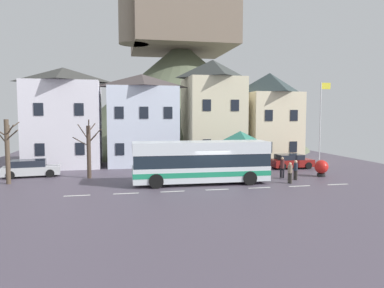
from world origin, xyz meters
name	(u,v)px	position (x,y,z in m)	size (l,w,h in m)	color
ground_plane	(211,185)	(0.00, 0.00, -0.03)	(40.00, 60.00, 0.07)	#514856
townhouse_00	(64,117)	(-11.48, 12.16, 4.75)	(6.79, 6.39, 9.50)	white
townhouse_01	(142,120)	(-4.03, 11.50, 4.48)	(6.72, 5.07, 8.96)	silver
townhouse_02	(213,111)	(3.34, 12.16, 5.34)	(5.62, 6.39, 10.67)	beige
townhouse_03	(269,117)	(9.62, 12.01, 4.72)	(5.38, 6.09, 9.44)	beige
hilltop_castle	(181,90)	(3.01, 29.46, 8.66)	(37.42, 37.42, 23.26)	#5F684F
transit_bus	(201,162)	(-0.59, 0.55, 1.55)	(9.89, 2.81, 3.07)	silver
bus_shelter	(240,139)	(3.65, 4.19, 2.99)	(3.60, 3.60, 3.63)	#473D33
parked_car_00	(31,168)	(-13.39, 6.28, 0.67)	(4.54, 2.29, 1.36)	silver
parked_car_01	(291,161)	(9.37, 6.35, 0.64)	(3.90, 2.04, 1.30)	maroon
parked_car_02	(239,162)	(4.48, 6.89, 0.64)	(4.24, 2.09, 1.29)	navy
pedestrian_00	(290,172)	(5.80, -0.65, 0.84)	(0.34, 0.36, 1.54)	#38332D
pedestrian_01	(296,169)	(6.90, 0.62, 0.82)	(0.32, 0.35, 1.52)	#38332D
pedestrian_02	(282,166)	(6.29, 1.67, 0.92)	(0.32, 0.32, 1.66)	black
pedestrian_03	(244,167)	(3.28, 2.24, 0.89)	(0.30, 0.30, 1.52)	#38332D
public_bench	(249,164)	(5.27, 6.31, 0.47)	(1.51, 0.48, 0.87)	#473828
flagpole	(321,120)	(11.23, 4.44, 4.51)	(0.95, 0.10, 7.87)	silver
harbour_buoy	(321,167)	(9.66, 1.57, 0.75)	(1.10, 1.10, 1.35)	black
bare_tree_00	(89,150)	(-8.70, 4.59, 2.21)	(2.28, 1.22, 4.64)	#47382D
bare_tree_01	(7,150)	(-14.24, 3.25, 2.48)	(1.63, 1.87, 4.68)	brown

